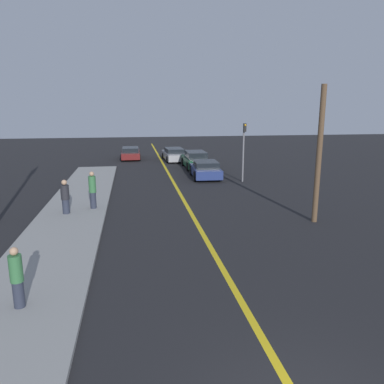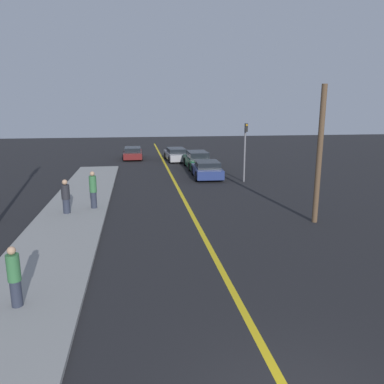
{
  "view_description": "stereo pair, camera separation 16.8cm",
  "coord_description": "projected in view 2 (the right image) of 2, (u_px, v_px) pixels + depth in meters",
  "views": [
    {
      "loc": [
        -2.73,
        -4.66,
        5.07
      ],
      "look_at": [
        -0.12,
        11.62,
        1.29
      ],
      "focal_mm": 35.0,
      "sensor_mm": 36.0,
      "label": 1
    },
    {
      "loc": [
        -2.56,
        -4.68,
        5.07
      ],
      "look_at": [
        -0.12,
        11.62,
        1.29
      ],
      "focal_mm": 35.0,
      "sensor_mm": 36.0,
      "label": 2
    }
  ],
  "objects": [
    {
      "name": "road_center_line",
      "position": [
        179.0,
        190.0,
        23.37
      ],
      "size": [
        0.2,
        60.0,
        0.01
      ],
      "color": "gold",
      "rests_on": "ground_plane"
    },
    {
      "name": "sidewalk_left",
      "position": [
        75.0,
        211.0,
        18.38
      ],
      "size": [
        3.12,
        27.37,
        0.13
      ],
      "color": "gray",
      "rests_on": "ground_plane"
    },
    {
      "name": "car_near_right_lane",
      "position": [
        207.0,
        170.0,
        27.05
      ],
      "size": [
        2.12,
        4.13,
        1.24
      ],
      "rotation": [
        0.0,
        0.0,
        -0.04
      ],
      "color": "navy",
      "rests_on": "ground_plane"
    },
    {
      "name": "car_ahead_center",
      "position": [
        197.0,
        160.0,
        31.36
      ],
      "size": [
        1.9,
        4.76,
        1.43
      ],
      "rotation": [
        0.0,
        0.0,
        0.0
      ],
      "color": "#144728",
      "rests_on": "ground_plane"
    },
    {
      "name": "car_far_distant",
      "position": [
        176.0,
        154.0,
        35.85
      ],
      "size": [
        2.07,
        4.82,
        1.2
      ],
      "rotation": [
        0.0,
        0.0,
        0.05
      ],
      "color": "#9E9EA3",
      "rests_on": "ground_plane"
    },
    {
      "name": "car_parked_left_lot",
      "position": [
        133.0,
        153.0,
        36.93
      ],
      "size": [
        1.88,
        4.43,
        1.16
      ],
      "rotation": [
        0.0,
        0.0,
        0.0
      ],
      "color": "maroon",
      "rests_on": "ground_plane"
    },
    {
      "name": "pedestrian_near_curb",
      "position": [
        14.0,
        277.0,
        9.32
      ],
      "size": [
        0.32,
        0.32,
        1.6
      ],
      "color": "#282D3D",
      "rests_on": "sidewalk_left"
    },
    {
      "name": "pedestrian_mid_group",
      "position": [
        66.0,
        197.0,
        17.59
      ],
      "size": [
        0.39,
        0.39,
        1.62
      ],
      "color": "#282D3D",
      "rests_on": "sidewalk_left"
    },
    {
      "name": "pedestrian_far_standing",
      "position": [
        93.0,
        190.0,
        18.47
      ],
      "size": [
        0.35,
        0.35,
        1.85
      ],
      "color": "#282D3D",
      "rests_on": "sidewalk_left"
    },
    {
      "name": "traffic_light",
      "position": [
        245.0,
        146.0,
        25.25
      ],
      "size": [
        0.18,
        0.4,
        3.97
      ],
      "color": "slate",
      "rests_on": "ground_plane"
    },
    {
      "name": "utility_pole",
      "position": [
        319.0,
        156.0,
        16.16
      ],
      "size": [
        0.24,
        0.24,
        5.99
      ],
      "color": "brown",
      "rests_on": "ground_plane"
    }
  ]
}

